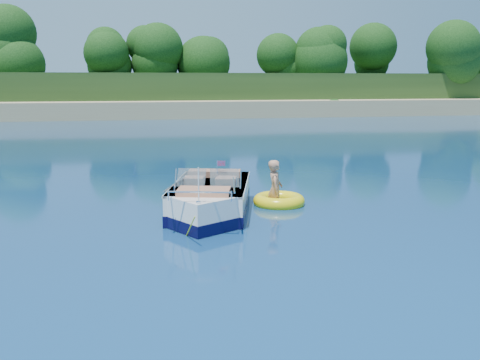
{
  "coord_description": "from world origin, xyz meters",
  "views": [
    {
      "loc": [
        -2.38,
        -12.26,
        3.31
      ],
      "look_at": [
        0.21,
        0.66,
        0.85
      ],
      "focal_mm": 40.0,
      "sensor_mm": 36.0,
      "label": 1
    }
  ],
  "objects": [
    {
      "name": "tow_tube",
      "position": [
        1.43,
        1.38,
        0.1
      ],
      "size": [
        1.8,
        1.8,
        0.37
      ],
      "rotation": [
        0.0,
        0.0,
        -0.35
      ],
      "color": "yellow",
      "rests_on": "ground"
    },
    {
      "name": "motorboat",
      "position": [
        -0.57,
        0.66,
        0.33
      ],
      "size": [
        2.64,
        5.04,
        1.71
      ],
      "rotation": [
        0.0,
        0.0,
        -0.26
      ],
      "color": "white",
      "rests_on": "ground"
    },
    {
      "name": "boy",
      "position": [
        1.29,
        1.29,
        0.0
      ],
      "size": [
        0.57,
        0.95,
        1.74
      ],
      "primitive_type": "imported",
      "rotation": [
        0.0,
        -0.17,
        1.36
      ],
      "color": "tan",
      "rests_on": "ground"
    },
    {
      "name": "ground",
      "position": [
        0.0,
        0.0,
        0.0
      ],
      "size": [
        160.0,
        160.0,
        0.0
      ],
      "primitive_type": "plane",
      "color": "#091E43",
      "rests_on": "ground"
    },
    {
      "name": "shoreline",
      "position": [
        0.0,
        63.77,
        0.98
      ],
      "size": [
        170.0,
        59.0,
        6.0
      ],
      "color": "tan",
      "rests_on": "ground"
    },
    {
      "name": "treeline",
      "position": [
        0.04,
        41.01,
        5.55
      ],
      "size": [
        150.0,
        7.12,
        8.19
      ],
      "color": "black",
      "rests_on": "ground"
    }
  ]
}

